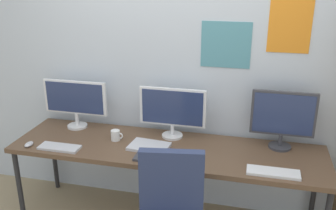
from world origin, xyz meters
The scene contains 11 objects.
wall_back centered at (0.00, 1.02, 1.30)m, with size 4.96×0.11×2.60m.
desk centered at (0.00, 0.60, 0.69)m, with size 2.56×0.68×0.74m.
monitor_left centered at (-0.90, 0.81, 1.00)m, with size 0.59×0.18×0.44m.
monitor_center centered at (0.00, 0.81, 0.99)m, with size 0.57×0.18×0.44m.
monitor_right centered at (0.90, 0.81, 1.01)m, with size 0.50×0.18×0.48m.
keyboard_left centered at (-0.84, 0.37, 0.75)m, with size 0.34×0.13×0.02m, color silver.
keyboard_center centered at (0.00, 0.37, 0.75)m, with size 0.39×0.13×0.02m, color #38383D.
keyboard_right centered at (0.84, 0.37, 0.75)m, with size 0.37×0.13×0.02m, color silver.
computer_mouse centered at (-1.11, 0.35, 0.76)m, with size 0.06×0.10×0.03m, color silver.
laptop_closed centered at (-0.14, 0.56, 0.75)m, with size 0.32×0.22×0.02m, color silver.
coffee_mug centered at (-0.45, 0.63, 0.79)m, with size 0.11×0.08×0.09m.
Camera 1 is at (0.66, -2.07, 2.11)m, focal length 39.91 mm.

